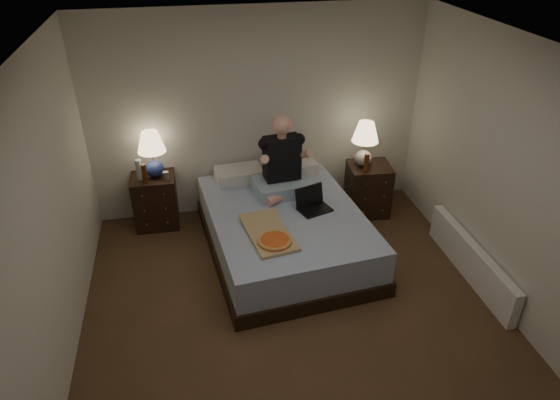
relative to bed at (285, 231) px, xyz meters
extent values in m
cube|color=brown|center=(-0.11, -1.19, -0.26)|extent=(4.00, 4.50, 0.00)
cube|color=white|center=(-0.11, -1.19, 2.24)|extent=(4.00, 4.50, 0.00)
cube|color=beige|center=(-0.11, 1.06, 0.99)|extent=(4.00, 0.00, 2.50)
cube|color=beige|center=(-2.11, -1.19, 0.99)|extent=(0.00, 4.50, 2.50)
cube|color=beige|center=(1.89, -1.19, 0.99)|extent=(0.00, 4.50, 2.50)
cube|color=#5875B0|center=(0.00, 0.00, 0.00)|extent=(1.79, 2.26, 0.53)
cube|color=black|center=(-1.42, 0.86, 0.06)|extent=(0.51, 0.46, 0.66)
cube|color=black|center=(1.19, 0.61, 0.06)|extent=(0.54, 0.50, 0.66)
cylinder|color=silver|center=(-1.55, 0.81, 0.52)|extent=(0.07, 0.07, 0.25)
cylinder|color=beige|center=(-1.25, 0.75, 0.44)|extent=(0.07, 0.07, 0.10)
cylinder|color=#54280C|center=(-1.49, 0.72, 0.51)|extent=(0.06, 0.06, 0.23)
cylinder|color=#612B0D|center=(1.09, 0.49, 0.51)|extent=(0.06, 0.06, 0.23)
cube|color=white|center=(1.82, -0.83, -0.06)|extent=(0.10, 1.60, 0.40)
camera|label=1|loc=(-0.96, -4.51, 3.14)|focal=32.00mm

